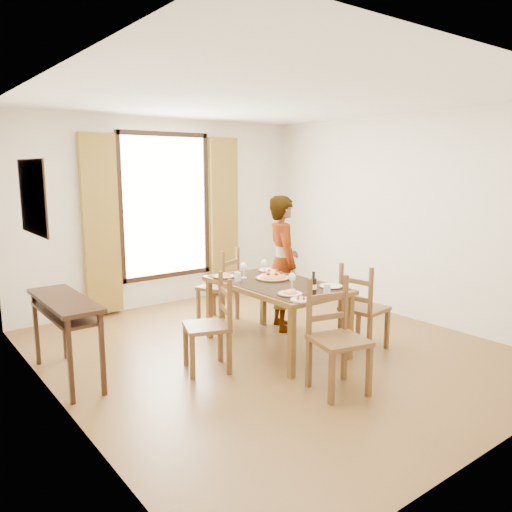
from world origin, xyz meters
TOP-DOWN VIEW (x-y plane):
  - ground at (0.00, 0.00)m, footprint 5.00×5.00m
  - room_shell at (-0.00, 0.13)m, footprint 4.60×5.10m
  - console_table at (-2.03, 0.60)m, footprint 0.38×1.20m
  - dining_table at (0.08, 0.04)m, footprint 0.93×1.59m
  - chair_west at (-0.83, -0.05)m, footprint 0.54×0.54m
  - chair_north at (0.13, 1.23)m, footprint 0.57×0.57m
  - chair_south at (-0.17, -1.13)m, footprint 0.54×0.54m
  - chair_east at (0.81, -0.59)m, footprint 0.50×0.50m
  - man at (0.60, 0.53)m, footprint 0.90×0.83m
  - plate_sw at (-0.16, -0.47)m, footprint 0.27×0.27m
  - plate_se at (0.40, -0.49)m, footprint 0.27×0.27m
  - plate_nw at (-0.23, 0.60)m, footprint 0.27×0.27m
  - plate_ne at (0.40, 0.56)m, footprint 0.27×0.27m
  - pasta_platter at (0.15, 0.17)m, footprint 0.40×0.40m
  - caprese_plate at (-0.21, -0.69)m, footprint 0.20×0.20m
  - wine_glass_a at (-0.00, -0.33)m, footprint 0.08×0.08m
  - wine_glass_b at (0.24, 0.44)m, footprint 0.08×0.08m
  - wine_glass_c at (-0.07, 0.42)m, footprint 0.08×0.08m
  - tumbler_a at (0.39, -0.22)m, footprint 0.07×0.07m
  - tumbler_b at (-0.21, 0.35)m, footprint 0.07×0.07m
  - tumbler_c at (0.17, -0.66)m, footprint 0.07×0.07m
  - wine_bottle at (-0.01, -0.65)m, footprint 0.07×0.07m

SIDE VIEW (x-z plane):
  - ground at x=0.00m, z-range 0.00..0.00m
  - chair_west at x=-0.83m, z-range -0.03..0.93m
  - chair_north at x=0.13m, z-range -0.03..0.94m
  - chair_east at x=0.81m, z-range -0.03..0.95m
  - chair_south at x=-0.17m, z-range -0.04..0.99m
  - console_table at x=-2.03m, z-range 0.28..1.08m
  - dining_table at x=0.08m, z-range 0.31..1.06m
  - caprese_plate at x=-0.21m, z-range 0.76..0.80m
  - plate_sw at x=-0.16m, z-range 0.76..0.81m
  - plate_se at x=0.40m, z-range 0.76..0.81m
  - plate_nw at x=-0.23m, z-range 0.76..0.81m
  - plate_ne at x=0.40m, z-range 0.76..0.81m
  - pasta_platter at x=0.15m, z-range 0.76..0.86m
  - tumbler_a at x=0.39m, z-range 0.76..0.86m
  - tumbler_b at x=-0.21m, z-range 0.76..0.86m
  - tumbler_c at x=0.17m, z-range 0.76..0.86m
  - man at x=0.60m, z-range 0.00..1.67m
  - wine_glass_a at x=0.00m, z-range 0.76..0.94m
  - wine_glass_b at x=0.24m, z-range 0.76..0.94m
  - wine_glass_c at x=-0.07m, z-range 0.76..0.94m
  - wine_bottle at x=-0.01m, z-range 0.76..1.00m
  - room_shell at x=0.00m, z-range 0.17..2.91m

